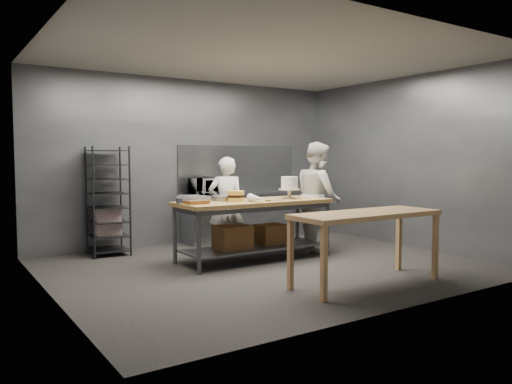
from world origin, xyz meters
TOP-DOWN VIEW (x-y plane):
  - ground at (0.00, 0.00)m, footprint 6.00×6.00m
  - back_wall at (0.00, 2.50)m, footprint 6.00×0.04m
  - work_table at (-0.00, 0.44)m, footprint 2.40×0.90m
  - near_counter at (0.39, -1.55)m, footprint 2.00×0.70m
  - back_counter at (1.00, 2.18)m, footprint 2.60×0.60m
  - splashback_panel at (1.00, 2.48)m, footprint 2.60×0.02m
  - speed_rack at (-1.71, 2.10)m, footprint 0.65×0.70m
  - chef_behind at (-0.05, 1.17)m, footprint 0.68×0.57m
  - chef_right at (1.41, 0.55)m, footprint 0.99×1.09m
  - microwave at (0.12, 2.18)m, footprint 0.54×0.37m
  - frosted_cake_stand at (0.63, 0.35)m, footprint 0.34×0.34m
  - layer_cake at (-0.32, 0.40)m, footprint 0.24×0.24m
  - cake_pans at (-0.80, 0.61)m, footprint 0.87×0.33m
  - piping_bag at (-0.14, 0.09)m, footprint 0.13×0.38m
  - offset_spatula at (0.19, 0.16)m, footprint 0.36×0.02m
  - pastry_clamshells at (-0.98, 0.46)m, footprint 0.31×0.43m

SIDE VIEW (x-z plane):
  - ground at x=0.00m, z-range 0.00..0.00m
  - back_counter at x=1.00m, z-range 0.00..0.90m
  - work_table at x=0.00m, z-range 0.11..1.03m
  - chef_behind at x=-0.05m, z-range 0.00..1.58m
  - near_counter at x=0.39m, z-range 0.36..1.26m
  - speed_rack at x=-1.71m, z-range -0.02..1.73m
  - chef_right at x=1.41m, z-range 0.00..1.83m
  - offset_spatula at x=0.19m, z-range 0.92..0.93m
  - cake_pans at x=-0.80m, z-range 0.92..1.00m
  - pastry_clamshells at x=-0.98m, z-range 0.92..1.03m
  - piping_bag at x=-0.14m, z-range 0.92..1.04m
  - layer_cake at x=-0.32m, z-range 0.92..1.08m
  - microwave at x=0.12m, z-range 0.90..1.20m
  - frosted_cake_stand at x=0.63m, z-range 0.97..1.32m
  - splashback_panel at x=1.00m, z-range 0.90..1.80m
  - back_wall at x=0.00m, z-range 0.00..3.00m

